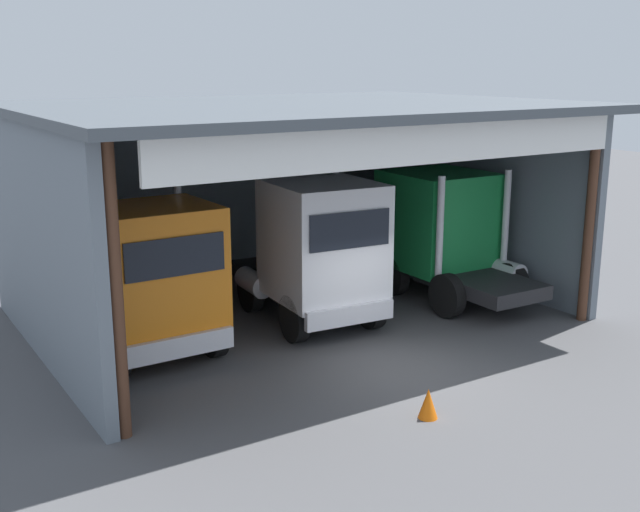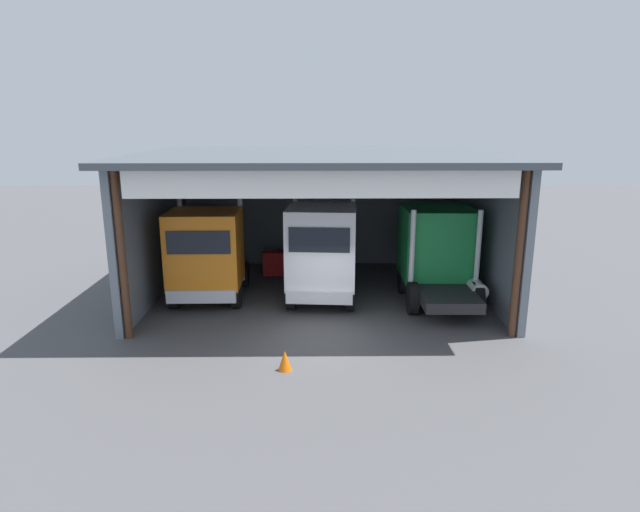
# 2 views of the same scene
# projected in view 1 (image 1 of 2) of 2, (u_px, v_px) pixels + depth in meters

# --- Properties ---
(ground_plane) EXTENTS (80.00, 80.00, 0.00)m
(ground_plane) POSITION_uv_depth(u_px,v_px,m) (400.00, 369.00, 16.34)
(ground_plane) COLOR #4C4C4F
(ground_plane) RESTS_ON ground
(workshop_shed) EXTENTS (12.81, 9.87, 5.33)m
(workshop_shed) POSITION_uv_depth(u_px,v_px,m) (276.00, 168.00, 19.74)
(workshop_shed) COLOR slate
(workshop_shed) RESTS_ON ground
(truck_orange_left_bay) EXTENTS (2.67, 5.15, 3.64)m
(truck_orange_left_bay) POSITION_uv_depth(u_px,v_px,m) (149.00, 278.00, 16.74)
(truck_orange_left_bay) COLOR orange
(truck_orange_left_bay) RESTS_ON ground
(truck_white_center_bay) EXTENTS (2.64, 5.44, 3.65)m
(truck_white_center_bay) POSITION_uv_depth(u_px,v_px,m) (317.00, 251.00, 18.69)
(truck_white_center_bay) COLOR white
(truck_white_center_bay) RESTS_ON ground
(truck_green_center_left_bay) EXTENTS (2.67, 4.82, 3.55)m
(truck_green_center_left_bay) POSITION_uv_depth(u_px,v_px,m) (444.00, 231.00, 21.08)
(truck_green_center_left_bay) COLOR #197F3D
(truck_green_center_left_bay) RESTS_ON ground
(oil_drum) EXTENTS (0.58, 0.58, 0.91)m
(oil_drum) POSITION_uv_depth(u_px,v_px,m) (177.00, 278.00, 21.53)
(oil_drum) COLOR #197233
(oil_drum) RESTS_ON ground
(tool_cart) EXTENTS (0.90, 0.60, 1.00)m
(tool_cart) POSITION_uv_depth(u_px,v_px,m) (182.00, 283.00, 20.96)
(tool_cart) COLOR red
(tool_cart) RESTS_ON ground
(traffic_cone) EXTENTS (0.36, 0.36, 0.56)m
(traffic_cone) POSITION_uv_depth(u_px,v_px,m) (428.00, 403.00, 14.04)
(traffic_cone) COLOR orange
(traffic_cone) RESTS_ON ground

